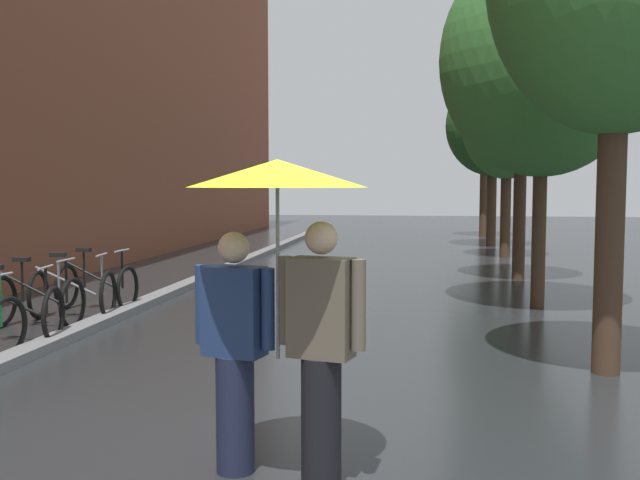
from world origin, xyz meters
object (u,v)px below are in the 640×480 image
Objects in this scene: parked_bicycle_2 at (37,300)px; couple_under_umbrella at (278,265)px; street_tree_5 at (485,123)px; street_tree_3 at (507,123)px; parked_bicycle_4 at (97,286)px; parked_bicycle_3 at (73,293)px; street_tree_1 at (543,59)px; street_tree_2 at (522,98)px; parked_bicycle_1 at (12,312)px; street_tree_4 at (493,126)px.

parked_bicycle_2 is 0.52× the size of couple_under_umbrella.
street_tree_5 is 5.22× the size of parked_bicycle_2.
street_tree_3 reaches higher than parked_bicycle_4.
parked_bicycle_2 is 0.73m from parked_bicycle_3.
parked_bicycle_2 and parked_bicycle_4 have the same top height.
street_tree_1 is at bearing -91.40° from street_tree_5.
street_tree_5 is 18.80m from parked_bicycle_4.
couple_under_umbrella reaches higher than parked_bicycle_3.
street_tree_3 is at bearing 54.25° from parked_bicycle_3.
street_tree_2 is at bearing 34.09° from parked_bicycle_4.
parked_bicycle_1 is at bearing -78.86° from parked_bicycle_2.
street_tree_2 is at bearing -91.18° from street_tree_5.
parked_bicycle_1 is 1.06× the size of parked_bicycle_4.
street_tree_5 is 20.92m from parked_bicycle_1.
street_tree_2 is 10.39m from parked_bicycle_1.
parked_bicycle_3 is (0.15, 0.71, 0.00)m from parked_bicycle_2.
street_tree_1 is at bearing -92.48° from street_tree_3.
street_tree_4 is at bearing 90.85° from street_tree_3.
parked_bicycle_1 is 1.60m from parked_bicycle_3.
parked_bicycle_3 is (-7.10, -13.42, -3.37)m from street_tree_4.
street_tree_1 reaches higher than street_tree_2.
street_tree_1 is 5.25× the size of parked_bicycle_2.
parked_bicycle_3 is at bearing 90.78° from parked_bicycle_1.
parked_bicycle_2 and parked_bicycle_3 have the same top height.
street_tree_4 reaches higher than parked_bicycle_1.
street_tree_5 is 19.47m from parked_bicycle_3.
parked_bicycle_1 is (-7.13, -11.52, -3.17)m from street_tree_3.
couple_under_umbrella is (-3.11, -22.82, -2.77)m from street_tree_5.
street_tree_1 is 1.11× the size of street_tree_2.
street_tree_1 is 1.12× the size of street_tree_3.
couple_under_umbrella reaches higher than parked_bicycle_1.
street_tree_4 is at bearing 80.76° from couple_under_umbrella.
street_tree_3 is at bearing -89.15° from street_tree_4.
street_tree_1 is 8.01m from couple_under_umbrella.
street_tree_4 is at bearing 64.78° from parked_bicycle_1.
parked_bicycle_4 is at bearing 90.20° from parked_bicycle_1.
parked_bicycle_2 is at bearing -96.59° from parked_bicycle_4.
parked_bicycle_4 is at bearing -119.16° from street_tree_4.
parked_bicycle_3 is (-7.19, -17.69, -3.82)m from street_tree_5.
street_tree_4 is 4.82× the size of parked_bicycle_4.
parked_bicycle_2 is at bearing -102.18° from parked_bicycle_3.
parked_bicycle_4 is (-0.01, 2.33, 0.00)m from parked_bicycle_1.
street_tree_5 reaches higher than parked_bicycle_2.
parked_bicycle_1 is 0.56× the size of couple_under_umbrella.
street_tree_2 is 2.44× the size of couple_under_umbrella.
street_tree_3 is 4.33× the size of parked_bicycle_1.
street_tree_5 is 23.19m from couple_under_umbrella.
street_tree_3 reaches higher than parked_bicycle_1.
street_tree_1 is 8.24m from parked_bicycle_2.
parked_bicycle_3 is at bearing -117.86° from street_tree_4.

